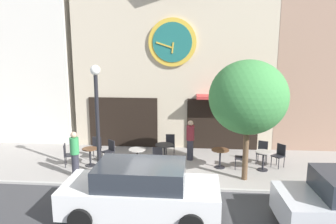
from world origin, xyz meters
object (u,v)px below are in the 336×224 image
Objects in this scene: cafe_table_center_right at (263,158)px; cafe_chair_near_tree at (158,156)px; cafe_table_leftmost at (164,149)px; cafe_chair_mid_row at (110,149)px; cafe_table_rightmost at (220,155)px; pedestrian_green at (75,154)px; cafe_chair_near_lamp at (96,146)px; cafe_chair_right_end at (262,150)px; cafe_chair_facing_wall at (280,154)px; parked_car_white at (141,191)px; cafe_chair_curbside at (67,153)px; cafe_table_near_curb at (137,155)px; cafe_chair_corner at (170,143)px; cafe_table_center at (90,155)px; street_lamp at (97,120)px; cafe_chair_facing_street at (243,156)px; street_tree at (248,98)px; pedestrian_maroon at (190,140)px.

cafe_chair_near_tree is (-3.98, -0.24, 0.04)m from cafe_table_center_right.
cafe_chair_mid_row is at bearing -175.07° from cafe_table_leftmost.
cafe_table_rightmost is 5.44m from pedestrian_green.
cafe_chair_near_lamp and cafe_chair_right_end have the same top height.
cafe_chair_facing_wall is 6.37m from parked_car_white.
cafe_chair_right_end is (7.65, 1.00, 0.00)m from cafe_chair_curbside.
pedestrian_green is at bearing -166.09° from cafe_table_rightmost.
cafe_chair_near_tree is at bearing -171.89° from cafe_chair_facing_wall.
cafe_chair_corner reaches higher than cafe_table_near_curb.
parked_car_white reaches higher than cafe_chair_near_tree.
cafe_chair_mid_row reaches higher than cafe_table_center.
cafe_table_rightmost is (3.20, 0.25, 0.00)m from cafe_table_near_curb.
cafe_chair_corner is at bearing 23.04° from cafe_chair_curbside.
street_lamp reaches higher than cafe_table_rightmost.
parked_car_white reaches higher than cafe_chair_corner.
cafe_chair_facing_street is (5.32, 0.91, -1.51)m from street_lamp.
cafe_table_near_curb is 2.36m from pedestrian_green.
cafe_chair_curbside is (-5.94, -0.35, 0.02)m from cafe_table_rightmost.
pedestrian_green reaches higher than cafe_chair_facing_street.
cafe_chair_curbside is at bearing 173.96° from street_tree.
parked_car_white is (-4.15, -4.59, 0.23)m from cafe_chair_right_end.
cafe_table_near_curb is 3.21m from cafe_table_rightmost.
cafe_chair_right_end is (4.92, 0.90, 0.03)m from cafe_table_near_curb.
parked_car_white is at bearing -78.29° from cafe_table_near_curb.
cafe_chair_facing_street is 5.07m from parked_car_white.
cafe_table_center is 6.85m from cafe_chair_right_end.
pedestrian_maroon is at bearing 27.18° from pedestrian_green.
cafe_table_center_right is (4.81, 0.12, -0.02)m from cafe_table_near_curb.
cafe_chair_near_tree and cafe_chair_facing_wall have the same top height.
cafe_table_rightmost is 1.46m from pedestrian_maroon.
cafe_chair_facing_wall is (4.68, 0.67, 0.00)m from cafe_chair_near_tree.
street_lamp is 4.45× the size of cafe_chair_near_lamp.
cafe_chair_facing_wall is 0.68m from cafe_chair_right_end.
cafe_chair_facing_street is at bearing 5.09° from cafe_chair_near_tree.
cafe_table_near_curb is 0.82× the size of cafe_chair_near_lamp.
street_tree reaches higher than cafe_chair_corner.
cafe_chair_right_end is 6.14m from cafe_chair_mid_row.
cafe_chair_facing_street reaches higher than cafe_table_rightmost.
cafe_chair_facing_wall is at bearing 10.76° from street_lamp.
cafe_table_leftmost is at bearing 34.72° from cafe_table_near_curb.
cafe_chair_near_lamp is 1.00× the size of cafe_chair_facing_street.
pedestrian_maroon is at bearing 28.40° from street_lamp.
cafe_chair_corner is 1.70m from cafe_chair_near_tree.
cafe_table_near_curb is 2.08m from cafe_chair_near_lamp.
cafe_chair_corner is 0.54× the size of pedestrian_maroon.
cafe_chair_corner is at bearing 149.91° from pedestrian_maroon.
cafe_chair_curbside reaches higher than cafe_table_leftmost.
cafe_chair_near_tree is (2.11, 0.62, -1.51)m from street_lamp.
cafe_chair_facing_wall is at bearing 4.55° from cafe_chair_curbside.
street_tree is 5.67× the size of cafe_table_center_right.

